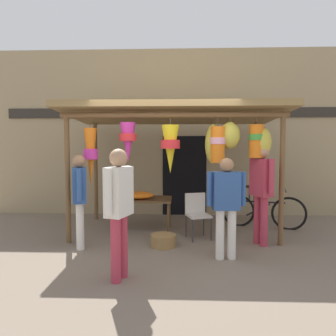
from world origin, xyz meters
TOP-DOWN VIEW (x-y plane):
  - ground_plane at (0.00, 0.00)m, footprint 30.00×30.00m
  - shop_facade at (0.00, 2.52)m, footprint 9.13×0.29m
  - market_stall_canopy at (0.20, 0.65)m, footprint 4.25×2.34m
  - display_table at (-0.48, 0.79)m, footprint 1.14×0.77m
  - flower_heap_on_table at (-0.57, 0.71)m, footprint 0.62×0.44m
  - folding_chair at (0.58, 0.36)m, footprint 0.50×0.50m
  - wicker_basket_by_table at (-0.03, -0.18)m, footprint 0.44×0.44m
  - parked_bicycle at (2.03, 1.17)m, footprint 1.70×0.59m
  - vendor_in_orange at (0.96, -0.74)m, footprint 0.59×0.25m
  - customer_foreground at (-1.43, -0.31)m, footprint 0.33×0.57m
  - shopper_by_bananas at (1.67, -0.02)m, footprint 0.36×0.55m
  - passerby_at_right at (-0.52, -1.55)m, footprint 0.33×0.57m

SIDE VIEW (x-z plane):
  - ground_plane at x=0.00m, z-range 0.00..0.00m
  - wicker_basket_by_table at x=-0.03m, z-range 0.00..0.21m
  - parked_bicycle at x=2.03m, z-range -0.11..0.81m
  - folding_chair at x=0.58m, z-range 0.08..0.92m
  - display_table at x=-0.48m, z-range 0.27..0.94m
  - flower_heap_on_table at x=-0.57m, z-range 0.68..0.83m
  - vendor_in_orange at x=0.96m, z-range 0.13..1.68m
  - customer_foreground at x=-1.43m, z-range 0.14..1.72m
  - passerby_at_right at x=-0.52m, z-range 0.15..1.84m
  - shopper_by_bananas at x=1.67m, z-range 0.17..1.91m
  - shop_facade at x=0.00m, z-range 0.00..4.16m
  - market_stall_canopy at x=0.20m, z-range 0.92..3.43m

